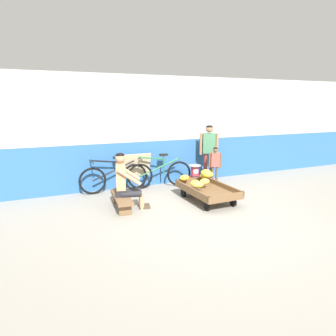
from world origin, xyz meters
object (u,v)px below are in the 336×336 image
at_px(bicycle_near_left, 114,177).
at_px(plastic_crate, 195,183).
at_px(low_bench, 122,199).
at_px(sign_board, 137,170).
at_px(weighing_scale, 195,171).
at_px(shopping_bag, 211,187).
at_px(vendor_seated, 125,181).
at_px(bicycle_far_left, 160,174).
at_px(customer_child, 215,163).
at_px(banana_cart, 207,191).
at_px(customer_adult, 209,147).

bearing_deg(bicycle_near_left, plastic_crate, -14.91).
height_order(low_bench, sign_board, sign_board).
relative_size(weighing_scale, sign_board, 0.34).
distance_m(low_bench, sign_board, 1.60).
distance_m(bicycle_near_left, shopping_bag, 2.34).
xyz_separation_m(vendor_seated, weighing_scale, (1.96, 0.73, -0.11)).
xyz_separation_m(bicycle_far_left, customer_child, (1.29, -0.52, 0.28)).
height_order(customer_child, shopping_bag, customer_child).
height_order(bicycle_near_left, bicycle_far_left, same).
xyz_separation_m(banana_cart, low_bench, (-1.82, 0.30, -0.04)).
bearing_deg(vendor_seated, plastic_crate, 20.36).
relative_size(banana_cart, low_bench, 1.30).
distance_m(banana_cart, weighing_scale, 1.05).
xyz_separation_m(weighing_scale, shopping_bag, (0.21, -0.43, -0.33)).
bearing_deg(bicycle_near_left, customer_adult, -3.16).
height_order(low_bench, shopping_bag, low_bench).
distance_m(vendor_seated, bicycle_near_left, 1.25).
bearing_deg(bicycle_near_left, banana_cart, -41.86).
height_order(plastic_crate, sign_board, sign_board).
distance_m(bicycle_far_left, shopping_bag, 1.33).
xyz_separation_m(bicycle_near_left, sign_board, (0.62, 0.18, 0.08)).
bearing_deg(sign_board, banana_cart, -57.84).
bearing_deg(sign_board, customer_child, -22.95).
distance_m(banana_cart, low_bench, 1.84).
bearing_deg(bicycle_near_left, sign_board, 16.39).
bearing_deg(plastic_crate, bicycle_far_left, 150.13).
relative_size(banana_cart, customer_adult, 0.95).
relative_size(vendor_seated, weighing_scale, 3.80).
distance_m(low_bench, vendor_seated, 0.38).
distance_m(sign_board, customer_child, 1.99).
bearing_deg(sign_board, vendor_seated, -115.23).
bearing_deg(sign_board, plastic_crate, -28.18).
relative_size(banana_cart, bicycle_near_left, 0.88).
xyz_separation_m(low_bench, shopping_bag, (2.26, 0.27, -0.08)).
relative_size(customer_adult, customer_child, 1.50).
relative_size(customer_adult, shopping_bag, 6.38).
xyz_separation_m(low_bench, bicycle_near_left, (0.13, 1.21, 0.15)).
bearing_deg(vendor_seated, shopping_bag, 7.69).
bearing_deg(bicycle_near_left, low_bench, -96.24).
bearing_deg(sign_board, shopping_bag, -36.77).
height_order(weighing_scale, sign_board, sign_board).
height_order(vendor_seated, sign_board, vendor_seated).
distance_m(banana_cart, shopping_bag, 0.73).
relative_size(banana_cart, sign_board, 1.67).
relative_size(banana_cart, weighing_scale, 4.86).
bearing_deg(plastic_crate, shopping_bag, -63.65).
xyz_separation_m(banana_cart, customer_child, (0.76, 0.92, 0.39)).
height_order(customer_adult, customer_child, customer_adult).
distance_m(banana_cart, vendor_seated, 1.78).
height_order(banana_cart, shopping_bag, banana_cart).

